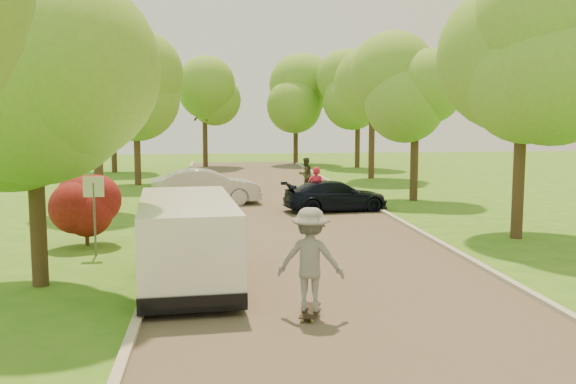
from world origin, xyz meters
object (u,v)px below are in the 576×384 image
street_sign (94,199)px  person_striped (316,189)px  dark_sedan (336,196)px  longboard (310,311)px  person_olive (305,174)px  silver_sedan (206,187)px  minivan (187,240)px  skateboarder (310,259)px

street_sign → person_striped: (7.32, 7.38, -0.67)m
street_sign → dark_sedan: (8.10, 7.25, -0.95)m
longboard → person_olive: person_olive is taller
street_sign → silver_sedan: 10.27m
minivan → skateboarder: skateboarder is taller
person_olive → silver_sedan: bearing=9.9°
street_sign → silver_sedan: size_ratio=0.47×
minivan → street_sign: bearing=124.1°
street_sign → minivan: size_ratio=0.40×
street_sign → silver_sedan: street_sign is taller
skateboarder → dark_sedan: bearing=-86.2°
person_olive → skateboarder: bearing=49.8°
silver_sedan → person_olive: (4.97, 4.45, 0.08)m
street_sign → person_olive: bearing=60.9°
longboard → person_striped: bearing=-82.9°
skateboarder → person_olive: (2.93, 20.21, -0.28)m
person_striped → street_sign: bearing=59.0°
person_striped → skateboarder: bearing=93.8°
dark_sedan → skateboarder: size_ratio=2.13×
silver_sedan → skateboarder: 15.89m
dark_sedan → person_olive: 7.01m
skateboarder → person_striped: size_ratio=1.11×
silver_sedan → person_striped: 4.99m
skateboarder → person_striped: skateboarder is taller
silver_sedan → person_striped: bearing=-124.0°
minivan → dark_sedan: minivan is taller
street_sign → dark_sedan: 10.92m
minivan → person_striped: minivan is taller
person_striped → longboard: bearing=93.8°
street_sign → silver_sedan: bearing=73.2°
silver_sedan → person_striped: person_striped is taller
skateboarder → person_olive: skateboarder is taller
street_sign → person_striped: size_ratio=1.22×
minivan → silver_sedan: (0.36, 13.12, -0.27)m
silver_sedan → dark_sedan: 5.75m
minivan → dark_sedan: bearing=58.5°
person_striped → person_olive: (0.61, 6.88, -0.05)m
street_sign → dark_sedan: size_ratio=0.52×
minivan → skateboarder: 3.57m
silver_sedan → skateboarder: size_ratio=2.34×
street_sign → dark_sedan: bearing=41.8°
person_olive → minivan: bearing=41.1°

